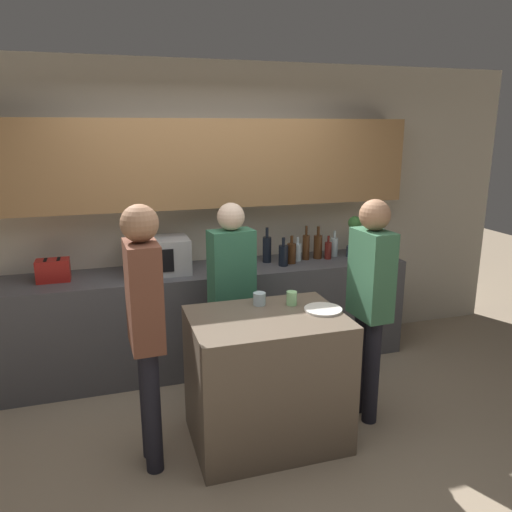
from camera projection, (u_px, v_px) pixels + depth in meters
The scene contains 21 objects.
ground_plane at pixel (256, 453), 3.36m from camera, with size 14.00×14.00×0.00m, color gray.
back_wall at pixel (202, 195), 4.51m from camera, with size 6.40×0.40×2.70m.
back_counter at pixel (211, 317), 4.53m from camera, with size 3.60×0.62×0.91m.
kitchen_island at pixel (267, 379), 3.42m from camera, with size 1.02×0.74×0.92m.
microwave at pixel (158, 256), 4.27m from camera, with size 0.52×0.39×0.30m.
toaster at pixel (53, 270), 4.04m from camera, with size 0.26×0.16×0.18m.
potted_plant at pixel (354, 236), 4.79m from camera, with size 0.14×0.14×0.39m.
bottle_0 at pixel (267, 249), 4.60m from camera, with size 0.08×0.08×0.33m.
bottle_1 at pixel (283, 255), 4.49m from camera, with size 0.08×0.08×0.26m.
bottle_2 at pixel (291, 253), 4.57m from camera, with size 0.08×0.08×0.26m.
bottle_3 at pixel (298, 252), 4.66m from camera, with size 0.07×0.07×0.23m.
bottle_4 at pixel (306, 247), 4.69m from camera, with size 0.07×0.07×0.32m.
bottle_5 at pixel (318, 246), 4.74m from camera, with size 0.08×0.08×0.31m.
bottle_6 at pixel (328, 250), 4.73m from camera, with size 0.07×0.07×0.22m.
bottle_7 at pixel (334, 247), 4.82m from camera, with size 0.07×0.07×0.25m.
plate_on_island at pixel (323, 309), 3.40m from camera, with size 0.26×0.26×0.01m.
cup_0 at pixel (259, 299), 3.50m from camera, with size 0.09×0.09×0.09m.
cup_1 at pixel (292, 298), 3.50m from camera, with size 0.07×0.07×0.10m.
person_left at pixel (145, 316), 3.02m from camera, with size 0.22×0.35×1.70m.
person_center at pixel (370, 293), 3.56m from camera, with size 0.22×0.35×1.65m.
person_right at pixel (232, 286), 3.86m from camera, with size 0.36×0.23×1.59m.
Camera 1 is at (-0.86, -2.79, 2.13)m, focal length 35.00 mm.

